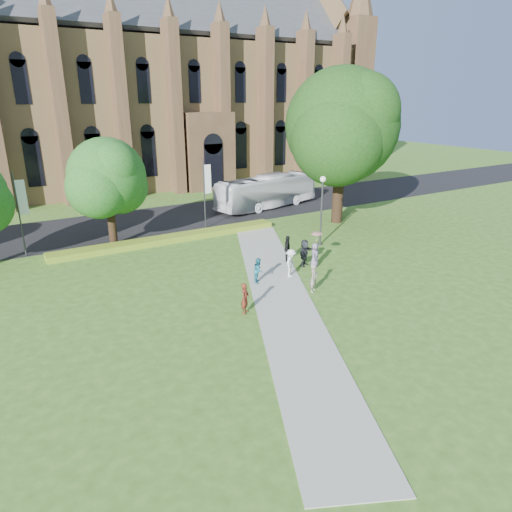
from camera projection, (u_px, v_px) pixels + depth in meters
ground at (288, 296)px, 25.94m from camera, size 160.00×160.00×0.00m
road at (164, 219)px, 42.08m from camera, size 160.00×10.00×0.02m
footpath at (278, 289)px, 26.74m from camera, size 15.58×28.54×0.04m
flower_hedge at (170, 239)px, 35.54m from camera, size 18.00×1.40×0.45m
cathedral at (177, 78)px, 58.60m from camera, size 52.60×18.25×28.00m
streetlamp at (322, 202)px, 33.76m from camera, size 0.44×0.44×5.24m
large_tree at (342, 126)px, 38.40m from camera, size 9.60×9.60×13.20m
street_tree_1 at (107, 177)px, 32.98m from camera, size 5.60×5.60×8.05m
banner_pole_0 at (205, 189)px, 38.12m from camera, size 0.70×0.10×6.00m
banner_pole_1 at (20, 209)px, 31.28m from camera, size 0.70×0.10×6.00m
tour_coach at (267, 192)px, 45.94m from camera, size 11.99×4.91×3.26m
pedestrian_0 at (245, 298)px, 23.53m from camera, size 0.72×0.70×1.66m
pedestrian_1 at (259, 270)px, 27.49m from camera, size 0.93×0.94×1.53m
pedestrian_2 at (291, 263)px, 28.34m from camera, size 1.30×1.25×1.78m
pedestrian_3 at (287, 249)px, 30.98m from camera, size 0.98×1.11×1.80m
pedestrian_4 at (315, 255)px, 30.08m from camera, size 0.93×0.89×1.60m
pedestrian_5 at (305, 253)px, 30.15m from camera, size 1.74×1.24×1.81m
pedestrian_6 at (314, 278)px, 26.14m from camera, size 0.73×0.66×1.67m
parasol at (317, 238)px, 29.87m from camera, size 0.94×0.94×0.66m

